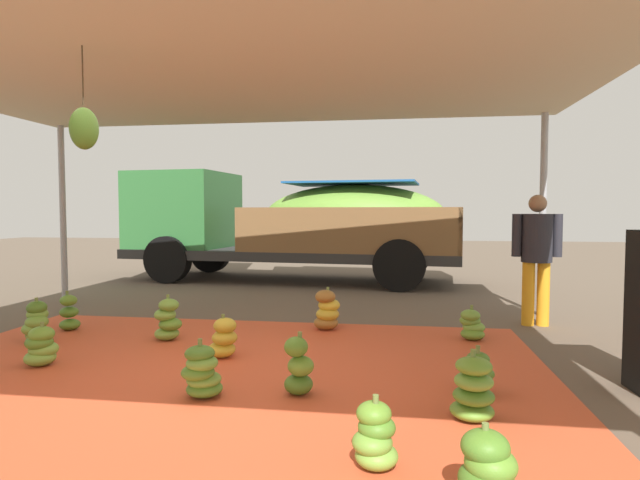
{
  "coord_description": "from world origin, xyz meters",
  "views": [
    {
      "loc": [
        1.69,
        -4.61,
        1.52
      ],
      "look_at": [
        0.79,
        1.5,
        1.18
      ],
      "focal_mm": 29.08,
      "sensor_mm": 36.0,
      "label": 1
    }
  ],
  "objects": [
    {
      "name": "banana_bunch_8",
      "position": [
        -1.74,
        -0.06,
        0.19
      ],
      "size": [
        0.4,
        0.4,
        0.43
      ],
      "color": "#75A83D",
      "rests_on": "tarp_orange"
    },
    {
      "name": "banana_bunch_12",
      "position": [
        0.91,
        -0.5,
        0.23
      ],
      "size": [
        0.34,
        0.34,
        0.52
      ],
      "color": "#477523",
      "rests_on": "tarp_orange"
    },
    {
      "name": "banana_bunch_1",
      "position": [
        -0.94,
        1.06,
        0.24
      ],
      "size": [
        0.4,
        0.37,
        0.54
      ],
      "color": "#75A83D",
      "rests_on": "tarp_orange"
    },
    {
      "name": "tent_canopy",
      "position": [
        -0.01,
        -0.09,
        2.91
      ],
      "size": [
        8.0,
        7.0,
        3.0
      ],
      "color": "#9EA0A5",
      "rests_on": "ground"
    },
    {
      "name": "banana_bunch_3",
      "position": [
        2.15,
        -1.99,
        0.2
      ],
      "size": [
        0.42,
        0.42,
        0.45
      ],
      "color": "#75A83D",
      "rests_on": "tarp_orange"
    },
    {
      "name": "banana_bunch_9",
      "position": [
        1.58,
        -1.62,
        0.19
      ],
      "size": [
        0.32,
        0.34,
        0.43
      ],
      "color": "#75A83D",
      "rests_on": "tarp_orange"
    },
    {
      "name": "banana_bunch_4",
      "position": [
        0.83,
        1.88,
        0.25
      ],
      "size": [
        0.46,
        0.44,
        0.55
      ],
      "color": "#996628",
      "rests_on": "tarp_orange"
    },
    {
      "name": "banana_bunch_10",
      "position": [
        -2.41,
        0.76,
        0.23
      ],
      "size": [
        0.37,
        0.38,
        0.52
      ],
      "color": "#6B9E38",
      "rests_on": "tarp_orange"
    },
    {
      "name": "banana_bunch_7",
      "position": [
        2.25,
        -0.82,
        0.22
      ],
      "size": [
        0.38,
        0.4,
        0.52
      ],
      "color": "#60932D",
      "rests_on": "tarp_orange"
    },
    {
      "name": "banana_bunch_13",
      "position": [
        -2.42,
        1.38,
        0.22
      ],
      "size": [
        0.35,
        0.35,
        0.5
      ],
      "color": "#518428",
      "rests_on": "tarp_orange"
    },
    {
      "name": "ground_plane",
      "position": [
        0.0,
        3.0,
        0.0
      ],
      "size": [
        40.0,
        40.0,
        0.0
      ],
      "primitive_type": "plane",
      "color": "brown"
    },
    {
      "name": "worker_0",
      "position": [
        3.54,
        2.56,
        1.01
      ],
      "size": [
        0.64,
        0.39,
        1.74
      ],
      "color": "orange",
      "rests_on": "ground"
    },
    {
      "name": "tarp_orange",
      "position": [
        0.0,
        0.0,
        0.01
      ],
      "size": [
        6.32,
        4.5,
        0.01
      ],
      "primitive_type": "cube",
      "color": "#D1512D",
      "rests_on": "ground"
    },
    {
      "name": "banana_bunch_0",
      "position": [
        -0.06,
        0.47,
        0.2
      ],
      "size": [
        0.42,
        0.39,
        0.45
      ],
      "color": "gold",
      "rests_on": "tarp_orange"
    },
    {
      "name": "banana_bunch_2",
      "position": [
        2.59,
        1.63,
        0.18
      ],
      "size": [
        0.38,
        0.4,
        0.41
      ],
      "color": "#60932D",
      "rests_on": "tarp_orange"
    },
    {
      "name": "banana_bunch_11",
      "position": [
        0.14,
        -0.66,
        0.21
      ],
      "size": [
        0.43,
        0.43,
        0.48
      ],
      "color": "#518428",
      "rests_on": "tarp_orange"
    },
    {
      "name": "cargo_truck_main",
      "position": [
        -0.69,
        6.55,
        1.28
      ],
      "size": [
        7.37,
        2.92,
        2.4
      ],
      "color": "#2D2D2D",
      "rests_on": "ground"
    },
    {
      "name": "banana_bunch_5",
      "position": [
        2.37,
        -0.25,
        0.17
      ],
      "size": [
        0.33,
        0.35,
        0.4
      ],
      "color": "#518428",
      "rests_on": "tarp_orange"
    }
  ]
}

